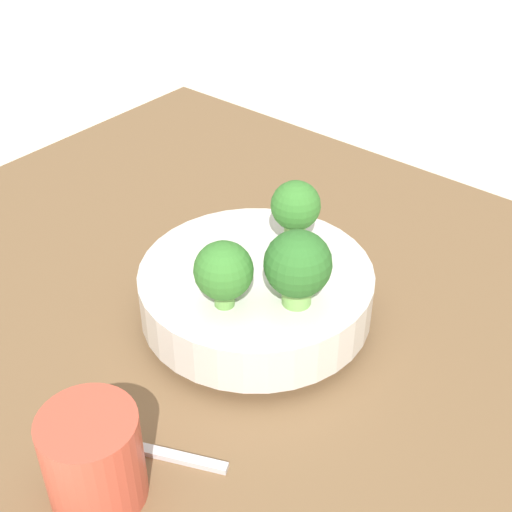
{
  "coord_description": "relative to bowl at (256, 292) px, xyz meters",
  "views": [
    {
      "loc": [
        0.36,
        -0.5,
        0.57
      ],
      "look_at": [
        -0.03,
        -0.03,
        0.13
      ],
      "focal_mm": 50.0,
      "sensor_mm": 36.0,
      "label": 1
    }
  ],
  "objects": [
    {
      "name": "ground_plane",
      "position": [
        0.03,
        0.03,
        -0.08
      ],
      "size": [
        6.0,
        6.0,
        0.0
      ],
      "primitive_type": "plane",
      "color": "beige"
    },
    {
      "name": "table",
      "position": [
        0.03,
        0.03,
        -0.06
      ],
      "size": [
        1.1,
        0.78,
        0.05
      ],
      "color": "brown",
      "rests_on": "ground_plane"
    },
    {
      "name": "bowl",
      "position": [
        0.0,
        0.0,
        0.0
      ],
      "size": [
        0.25,
        0.25,
        0.07
      ],
      "color": "silver",
      "rests_on": "table"
    },
    {
      "name": "broccoli_floret_back",
      "position": [
        0.01,
        0.06,
        0.08
      ],
      "size": [
        0.05,
        0.05,
        0.08
      ],
      "color": "#7AB256",
      "rests_on": "bowl"
    },
    {
      "name": "broccoli_floret_right",
      "position": [
        0.06,
        -0.01,
        0.07
      ],
      "size": [
        0.07,
        0.07,
        0.08
      ],
      "color": "#7AB256",
      "rests_on": "bowl"
    },
    {
      "name": "broccoli_floret_front",
      "position": [
        0.01,
        -0.06,
        0.07
      ],
      "size": [
        0.06,
        0.06,
        0.07
      ],
      "color": "#6BA34C",
      "rests_on": "bowl"
    },
    {
      "name": "cup",
      "position": [
        0.04,
        -0.26,
        0.01
      ],
      "size": [
        0.08,
        0.08,
        0.09
      ],
      "color": "#C64C38",
      "rests_on": "table"
    },
    {
      "name": "fork",
      "position": [
        0.03,
        -0.21,
        -0.04
      ],
      "size": [
        0.18,
        0.08,
        0.01
      ],
      "color": "silver",
      "rests_on": "table"
    }
  ]
}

